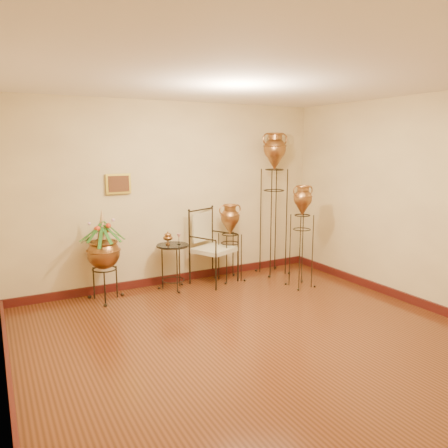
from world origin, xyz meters
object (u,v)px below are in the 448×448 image
amphora_tall (274,202)px  armchair (214,246)px  side_table (173,266)px  amphora_mid (302,236)px  planter_urn (103,249)px

amphora_tall → armchair: amphora_tall is taller
side_table → armchair: bearing=-0.1°
amphora_mid → planter_urn: size_ratio=1.20×
amphora_mid → amphora_tall: bearing=87.5°
amphora_tall → armchair: 1.28m
planter_urn → side_table: bearing=0.0°
amphora_mid → side_table: 2.00m
amphora_tall → side_table: (-1.81, 0.00, -0.85)m
amphora_mid → armchair: bearing=143.6°
amphora_mid → armchair: amphora_mid is taller
amphora_mid → side_table: amphora_mid is taller
amphora_mid → planter_urn: 2.91m
amphora_tall → side_table: size_ratio=2.72×
amphora_tall → planter_urn: amphora_tall is taller
planter_urn → armchair: (1.71, 0.00, -0.15)m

